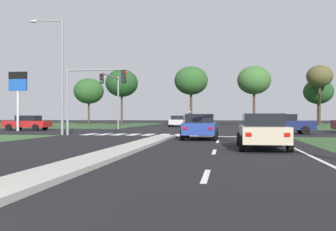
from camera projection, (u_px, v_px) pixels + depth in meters
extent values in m
plane|color=black|center=(181.00, 132.00, 33.26)|extent=(200.00, 200.00, 0.00)
cube|color=#2D4C28|center=(42.00, 125.00, 61.36)|extent=(35.00, 35.00, 0.01)
cube|color=#ADA89E|center=(121.00, 151.00, 14.48)|extent=(1.20, 22.00, 0.14)
cube|color=gray|center=(200.00, 125.00, 57.96)|extent=(1.20, 36.00, 0.14)
cube|color=silver|center=(206.00, 176.00, 8.71)|extent=(0.14, 2.00, 0.01)
cube|color=silver|center=(214.00, 152.00, 14.64)|extent=(0.14, 2.00, 0.01)
cube|color=silver|center=(218.00, 142.00, 20.57)|extent=(0.14, 2.00, 0.01)
cube|color=silver|center=(303.00, 152.00, 14.42)|extent=(0.14, 24.00, 0.01)
cube|color=silver|center=(224.00, 137.00, 25.76)|extent=(6.40, 0.50, 0.01)
cube|color=silver|center=(90.00, 134.00, 29.09)|extent=(0.70, 2.80, 0.01)
cube|color=silver|center=(104.00, 134.00, 28.92)|extent=(0.70, 2.80, 0.01)
cube|color=silver|center=(119.00, 134.00, 28.74)|extent=(0.70, 2.80, 0.01)
cube|color=silver|center=(134.00, 135.00, 28.57)|extent=(0.70, 2.80, 0.01)
cube|color=silver|center=(149.00, 135.00, 28.39)|extent=(0.70, 2.80, 0.01)
cube|color=silver|center=(164.00, 135.00, 28.22)|extent=(0.70, 2.80, 0.01)
cube|color=silver|center=(179.00, 135.00, 28.04)|extent=(0.70, 2.80, 0.01)
cube|color=silver|center=(195.00, 135.00, 27.87)|extent=(0.70, 2.80, 0.01)
cube|color=red|center=(331.00, 124.00, 32.13)|extent=(0.04, 0.20, 0.14)
cube|color=red|center=(336.00, 124.00, 30.77)|extent=(0.04, 0.20, 0.14)
cube|color=#161E47|center=(284.00, 125.00, 29.90)|extent=(4.59, 1.88, 0.71)
cube|color=black|center=(282.00, 117.00, 29.92)|extent=(2.11, 1.65, 0.52)
cube|color=red|center=(253.00, 124.00, 30.96)|extent=(0.04, 0.20, 0.14)
cube|color=red|center=(254.00, 124.00, 29.55)|extent=(0.04, 0.20, 0.14)
cylinder|color=black|center=(301.00, 129.00, 30.60)|extent=(0.64, 0.22, 0.64)
cylinder|color=black|center=(305.00, 130.00, 28.75)|extent=(0.64, 0.22, 0.64)
cylinder|color=black|center=(263.00, 129.00, 31.05)|extent=(0.64, 0.22, 0.64)
cylinder|color=black|center=(266.00, 130.00, 29.20)|extent=(0.64, 0.22, 0.64)
cube|color=black|center=(188.00, 121.00, 62.25)|extent=(1.72, 4.51, 0.64)
cube|color=black|center=(188.00, 117.00, 62.40)|extent=(1.52, 2.08, 0.52)
cube|color=red|center=(193.00, 120.00, 64.40)|extent=(0.20, 0.04, 0.14)
cube|color=red|center=(186.00, 120.00, 64.60)|extent=(0.20, 0.04, 0.14)
cylinder|color=black|center=(193.00, 123.00, 60.69)|extent=(0.22, 0.64, 0.64)
cylinder|color=black|center=(182.00, 123.00, 60.96)|extent=(0.22, 0.64, 0.64)
cylinder|color=black|center=(194.00, 123.00, 63.55)|extent=(0.22, 0.64, 0.64)
cylinder|color=black|center=(184.00, 123.00, 63.81)|extent=(0.22, 0.64, 0.64)
cube|color=#A31919|center=(27.00, 124.00, 37.37)|extent=(4.33, 1.88, 0.62)
cube|color=black|center=(29.00, 118.00, 37.35)|extent=(1.99, 1.65, 0.52)
cube|color=red|center=(45.00, 123.00, 36.33)|extent=(0.04, 0.20, 0.14)
cube|color=red|center=(51.00, 123.00, 37.75)|extent=(0.04, 0.20, 0.14)
cylinder|color=black|center=(9.00, 127.00, 36.66)|extent=(0.64, 0.22, 0.64)
cylinder|color=black|center=(19.00, 127.00, 38.51)|extent=(0.64, 0.22, 0.64)
cylinder|color=black|center=(36.00, 127.00, 36.23)|extent=(0.64, 0.22, 0.64)
cylinder|color=black|center=(45.00, 127.00, 38.09)|extent=(0.64, 0.22, 0.64)
cube|color=navy|center=(200.00, 128.00, 22.86)|extent=(1.84, 4.22, 0.68)
cube|color=black|center=(200.00, 118.00, 22.71)|extent=(1.62, 1.94, 0.52)
cube|color=red|center=(185.00, 128.00, 20.86)|extent=(0.20, 0.04, 0.14)
cube|color=red|center=(211.00, 128.00, 20.65)|extent=(0.20, 0.04, 0.14)
cylinder|color=black|center=(187.00, 133.00, 24.33)|extent=(0.22, 0.64, 0.64)
cylinder|color=black|center=(216.00, 133.00, 24.05)|extent=(0.22, 0.64, 0.64)
cylinder|color=black|center=(183.00, 135.00, 21.66)|extent=(0.22, 0.64, 0.64)
cylinder|color=black|center=(215.00, 135.00, 21.38)|extent=(0.22, 0.64, 0.64)
cube|color=#B7B7BC|center=(178.00, 122.00, 49.79)|extent=(1.84, 4.34, 0.64)
cube|color=black|center=(178.00, 118.00, 49.94)|extent=(1.62, 2.00, 0.52)
cube|color=red|center=(185.00, 121.00, 51.85)|extent=(0.20, 0.04, 0.14)
cube|color=red|center=(175.00, 121.00, 52.06)|extent=(0.20, 0.04, 0.14)
cylinder|color=black|center=(184.00, 125.00, 48.28)|extent=(0.22, 0.64, 0.64)
cylinder|color=black|center=(169.00, 125.00, 48.56)|extent=(0.22, 0.64, 0.64)
cylinder|color=black|center=(186.00, 124.00, 51.02)|extent=(0.22, 0.64, 0.64)
cylinder|color=black|center=(172.00, 124.00, 51.30)|extent=(0.22, 0.64, 0.64)
cube|color=#BCAD8E|center=(262.00, 134.00, 16.04)|extent=(1.81, 4.39, 0.65)
cube|color=black|center=(263.00, 120.00, 15.89)|extent=(1.59, 2.02, 0.52)
cube|color=red|center=(249.00, 134.00, 13.95)|extent=(0.20, 0.04, 0.14)
cube|color=red|center=(287.00, 135.00, 13.74)|extent=(0.20, 0.04, 0.14)
cylinder|color=black|center=(239.00, 139.00, 17.56)|extent=(0.22, 0.64, 0.64)
cylinder|color=black|center=(280.00, 139.00, 17.29)|extent=(0.22, 0.64, 0.64)
cylinder|color=black|center=(242.00, 143.00, 14.78)|extent=(0.22, 0.64, 0.64)
cylinder|color=black|center=(290.00, 144.00, 14.51)|extent=(0.22, 0.64, 0.64)
cylinder|color=gray|center=(118.00, 103.00, 40.95)|extent=(0.18, 0.18, 5.69)
cylinder|color=gray|center=(111.00, 76.00, 38.24)|extent=(0.12, 5.49, 0.12)
cube|color=black|center=(102.00, 79.00, 35.52)|extent=(0.32, 0.26, 0.95)
sphere|color=#360503|center=(101.00, 75.00, 35.37)|extent=(0.20, 0.20, 0.20)
sphere|color=#3A2405|center=(101.00, 78.00, 35.36)|extent=(0.20, 0.20, 0.20)
sphere|color=green|center=(101.00, 82.00, 35.36)|extent=(0.20, 0.20, 0.20)
cylinder|color=gray|center=(68.00, 101.00, 27.90)|extent=(0.18, 0.18, 5.00)
cylinder|color=gray|center=(95.00, 70.00, 27.58)|extent=(4.23, 0.12, 0.12)
cube|color=black|center=(123.00, 77.00, 27.26)|extent=(0.26, 0.32, 0.95)
sphere|color=red|center=(125.00, 73.00, 27.23)|extent=(0.20, 0.20, 0.20)
sphere|color=#3A2405|center=(125.00, 77.00, 27.23)|extent=(0.20, 0.20, 0.20)
sphere|color=black|center=(125.00, 81.00, 27.23)|extent=(0.20, 0.20, 0.20)
cylinder|color=gray|center=(62.00, 77.00, 28.11)|extent=(0.20, 0.20, 8.55)
cylinder|color=gray|center=(48.00, 21.00, 27.98)|extent=(1.98, 0.69, 0.10)
ellipsoid|color=#B2B2A8|center=(34.00, 21.00, 27.84)|extent=(0.56, 0.28, 0.20)
cylinder|color=#4C4C4C|center=(190.00, 124.00, 44.09)|extent=(0.16, 0.16, 0.80)
cylinder|color=#232833|center=(190.00, 117.00, 44.09)|extent=(0.34, 0.34, 0.84)
sphere|color=tan|center=(190.00, 112.00, 44.09)|extent=(0.24, 0.24, 0.24)
cylinder|color=silver|center=(18.00, 111.00, 35.99)|extent=(0.24, 0.24, 3.81)
cube|color=#194CA5|center=(18.00, 85.00, 36.00)|extent=(1.80, 0.24, 1.10)
cube|color=black|center=(18.00, 75.00, 36.00)|extent=(1.80, 0.24, 0.70)
cylinder|color=#423323|center=(89.00, 112.00, 66.84)|extent=(0.32, 0.32, 4.39)
ellipsoid|color=#285123|center=(89.00, 91.00, 66.85)|extent=(5.27, 5.27, 4.48)
cylinder|color=#423323|center=(122.00, 108.00, 61.27)|extent=(0.32, 0.32, 5.31)
ellipsoid|color=#1E421E|center=(122.00, 83.00, 61.28)|extent=(5.24, 5.24, 4.45)
cylinder|color=#423323|center=(191.00, 107.00, 59.81)|extent=(0.40, 0.40, 5.57)
ellipsoid|color=#285123|center=(191.00, 81.00, 59.82)|extent=(5.28, 5.28, 4.49)
cylinder|color=#423323|center=(254.00, 107.00, 58.89)|extent=(0.39, 0.39, 5.58)
ellipsoid|color=#38602D|center=(254.00, 80.00, 58.90)|extent=(5.20, 5.20, 4.42)
cylinder|color=#423323|center=(320.00, 104.00, 57.25)|extent=(0.34, 0.34, 6.40)
ellipsoid|color=#4C4728|center=(320.00, 76.00, 57.26)|extent=(3.87, 3.87, 3.29)
cylinder|color=#423323|center=(318.00, 112.00, 61.17)|extent=(0.42, 0.42, 4.07)
ellipsoid|color=#1E421E|center=(318.00, 92.00, 61.18)|extent=(4.72, 4.72, 4.01)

